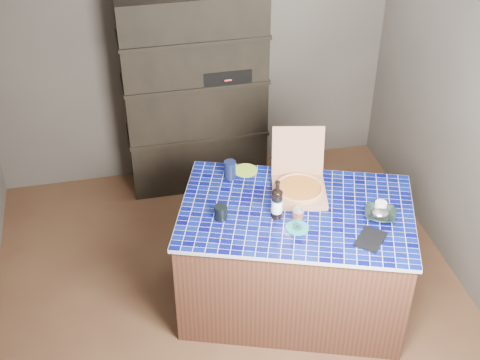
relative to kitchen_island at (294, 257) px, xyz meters
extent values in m
plane|color=#523A23|center=(-0.42, 0.14, -0.43)|extent=(3.50, 3.50, 0.00)
plane|color=#4A4640|center=(-0.42, 1.89, 0.82)|extent=(3.50, 0.00, 3.50)
plane|color=#4A4640|center=(1.33, 0.14, 0.82)|extent=(0.00, 3.50, 3.50)
cube|color=black|center=(-0.42, 1.67, 0.47)|extent=(1.20, 0.40, 1.80)
cube|color=black|center=(-0.17, 1.62, 0.69)|extent=(0.40, 0.32, 0.12)
cube|color=#4B2A1D|center=(0.00, 0.00, -0.02)|extent=(1.76, 1.40, 0.83)
cube|color=#040443|center=(0.00, 0.00, 0.41)|extent=(1.80, 1.45, 0.03)
cube|color=#966A4D|center=(0.06, 0.16, 0.45)|extent=(0.43, 0.43, 0.04)
cube|color=#966A4D|center=(0.11, 0.38, 0.65)|extent=(0.37, 0.16, 0.36)
cylinder|color=#BC7F4E|center=(0.06, 0.16, 0.48)|extent=(0.34, 0.34, 0.01)
cylinder|color=maroon|center=(0.06, 0.16, 0.49)|extent=(0.30, 0.30, 0.01)
torus|color=#BC7F4E|center=(0.06, 0.16, 0.49)|extent=(0.34, 0.34, 0.02)
cylinder|color=black|center=(-0.15, -0.04, 0.53)|extent=(0.07, 0.07, 0.20)
ellipsoid|color=black|center=(-0.15, -0.04, 0.63)|extent=(0.07, 0.07, 0.04)
cylinder|color=black|center=(-0.15, -0.04, 0.68)|extent=(0.03, 0.03, 0.08)
cylinder|color=silver|center=(-0.15, -0.04, 0.52)|extent=(0.07, 0.07, 0.09)
cylinder|color=#4391E5|center=(-0.15, -0.04, 0.49)|extent=(0.08, 0.08, 0.01)
cylinder|color=#4391E5|center=(-0.15, -0.04, 0.57)|extent=(0.08, 0.08, 0.01)
cylinder|color=#187B7D|center=(-0.05, -0.18, 0.43)|extent=(0.15, 0.15, 0.01)
cylinder|color=white|center=(-0.05, -0.18, 0.44)|extent=(0.07, 0.07, 0.00)
cylinder|color=white|center=(-0.05, -0.18, 0.48)|extent=(0.01, 0.01, 0.07)
ellipsoid|color=white|center=(-0.05, -0.18, 0.56)|extent=(0.08, 0.08, 0.11)
cylinder|color=#BD561E|center=(-0.05, -0.18, 0.55)|extent=(0.06, 0.06, 0.05)
cylinder|color=white|center=(-0.05, -0.18, 0.58)|extent=(0.07, 0.07, 0.02)
cylinder|color=black|center=(-0.52, 0.03, 0.48)|extent=(0.09, 0.09, 0.10)
cube|color=black|center=(0.37, -0.40, 0.44)|extent=(0.26, 0.26, 0.02)
imported|color=black|center=(0.52, -0.19, 0.45)|extent=(0.28, 0.28, 0.05)
ellipsoid|color=silver|center=(0.52, -0.19, 0.47)|extent=(0.11, 0.10, 0.05)
cylinder|color=white|center=(0.55, -0.12, 0.46)|extent=(0.08, 0.08, 0.07)
cylinder|color=black|center=(-0.36, 0.47, 0.50)|extent=(0.08, 0.08, 0.13)
cylinder|color=#87B927|center=(-0.24, 0.52, 0.43)|extent=(0.17, 0.17, 0.01)
camera|label=1|loc=(-1.12, -3.36, 3.23)|focal=50.00mm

